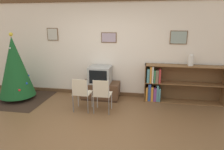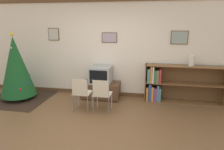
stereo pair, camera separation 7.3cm
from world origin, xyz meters
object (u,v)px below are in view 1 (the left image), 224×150
object	(u,v)px
tv_console	(101,90)
television	(100,75)
folding_chair_left	(81,92)
folding_chair_right	(102,94)
vase	(191,60)
christmas_tree	(15,67)
bookshelf	(170,84)

from	to	relation	value
tv_console	television	distance (m)	0.45
tv_console	folding_chair_left	size ratio (longest dim) A/B	1.27
folding_chair_left	folding_chair_right	distance (m)	0.50
folding_chair_left	tv_console	bearing A→B (deg)	74.83
tv_console	vase	xyz separation A→B (m)	(2.34, 0.11, 0.91)
tv_console	vase	bearing A→B (deg)	2.77
folding_chair_right	vase	world-z (taller)	vase
television	folding_chair_right	world-z (taller)	television
folding_chair_right	vase	size ratio (longest dim) A/B	2.88
television	folding_chair_right	bearing A→B (deg)	-74.79
christmas_tree	folding_chair_left	world-z (taller)	christmas_tree
television	bookshelf	distance (m)	1.88
television	bookshelf	size ratio (longest dim) A/B	0.29
tv_console	bookshelf	xyz separation A→B (m)	(1.87, 0.11, 0.25)
television	folding_chair_left	distance (m)	0.97
bookshelf	folding_chair_left	bearing A→B (deg)	-154.03
tv_console	folding_chair_right	size ratio (longest dim) A/B	1.27
folding_chair_left	bookshelf	xyz separation A→B (m)	(2.12, 1.03, 0.00)
television	folding_chair_left	xyz separation A→B (m)	(-0.25, -0.91, -0.21)
tv_console	folding_chair_left	xyz separation A→B (m)	(-0.25, -0.92, 0.24)
vase	christmas_tree	bearing A→B (deg)	-173.03
television	folding_chair_left	world-z (taller)	television
tv_console	folding_chair_right	distance (m)	0.98
christmas_tree	tv_console	xyz separation A→B (m)	(2.24, 0.45, -0.68)
tv_console	bookshelf	bearing A→B (deg)	3.51
television	bookshelf	bearing A→B (deg)	3.59
christmas_tree	folding_chair_right	distance (m)	2.57
christmas_tree	folding_chair_right	world-z (taller)	christmas_tree
television	folding_chair_right	size ratio (longest dim) A/B	0.70
folding_chair_left	folding_chair_right	xyz separation A→B (m)	(0.50, 0.00, 0.00)
folding_chair_left	folding_chair_right	size ratio (longest dim) A/B	1.00
christmas_tree	tv_console	bearing A→B (deg)	11.28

